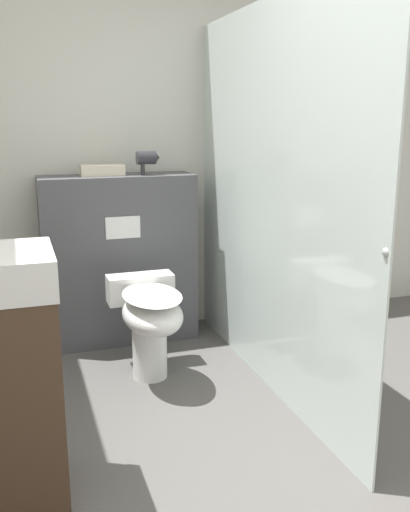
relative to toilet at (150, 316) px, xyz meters
The scene contains 6 objects.
wall_back 1.26m from the toilet, 74.76° to the left, with size 8.00×0.06×2.50m.
partition_panel 0.69m from the toilet, 93.91° to the left, with size 1.00×0.32×1.12m.
shower_glass 0.93m from the toilet, 21.20° to the right, with size 0.04×2.16×2.08m.
toilet is the anchor object (origin of this frame).
hair_drier 1.06m from the toilet, 76.33° to the left, with size 0.15×0.09×0.15m.
folded_towel 1.04m from the toilet, 101.45° to the left, with size 0.28×0.13×0.07m.
Camera 1 is at (-0.92, -1.56, 1.49)m, focal length 40.00 mm.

